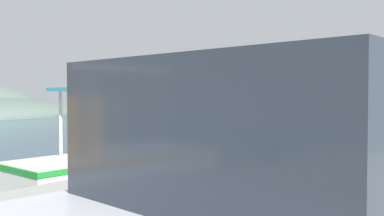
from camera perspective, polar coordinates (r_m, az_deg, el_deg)
name	(u,v)px	position (r m, az deg, el deg)	size (l,w,h in m)	color
fishing_boat_second	(120,159)	(11.09, -9.46, -6.61)	(5.43, 2.13, 3.01)	silver
fishing_boat_third	(253,134)	(16.72, 8.07, -3.38)	(5.97, 2.58, 3.07)	white
fishing_boat_fourth	(316,124)	(22.27, 16.02, -2.02)	(6.10, 2.80, 3.54)	white
fisherman_standing	(381,112)	(12.00, 23.54, -0.44)	(0.30, 0.59, 1.74)	#1E234C
parked_car	(317,209)	(2.77, 16.05, -12.66)	(4.27, 2.23, 1.57)	black
mooring_bollard_second	(376,119)	(22.39, 22.96, -1.29)	(0.21, 0.21, 0.47)	#333338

